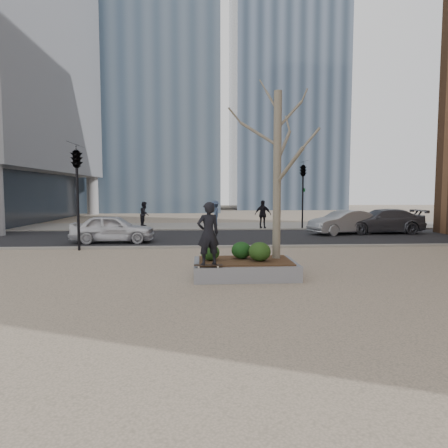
{
  "coord_description": "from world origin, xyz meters",
  "views": [
    {
      "loc": [
        -0.31,
        -11.65,
        2.53
      ],
      "look_at": [
        0.5,
        2.0,
        1.4
      ],
      "focal_mm": 32.0,
      "sensor_mm": 36.0,
      "label": 1
    }
  ],
  "objects": [
    {
      "name": "ground",
      "position": [
        0.0,
        0.0,
        0.0
      ],
      "size": [
        120.0,
        120.0,
        0.0
      ],
      "primitive_type": "plane",
      "color": "tan",
      "rests_on": "ground"
    },
    {
      "name": "police_car",
      "position": [
        -4.59,
        8.07,
        0.7
      ],
      "size": [
        4.0,
        1.62,
        1.36
      ],
      "primitive_type": "imported",
      "rotation": [
        0.0,
        0.0,
        1.57
      ],
      "color": "silver",
      "rests_on": "street"
    },
    {
      "name": "street",
      "position": [
        0.0,
        10.0,
        0.01
      ],
      "size": [
        60.0,
        8.0,
        0.02
      ],
      "primitive_type": "cube",
      "color": "black",
      "rests_on": "ground"
    },
    {
      "name": "traffic_light_far",
      "position": [
        6.5,
        14.6,
        2.25
      ],
      "size": [
        0.6,
        2.48,
        4.5
      ],
      "primitive_type": null,
      "color": "black",
      "rests_on": "ground"
    },
    {
      "name": "shrub_left",
      "position": [
        -0.03,
        -0.0,
        0.73
      ],
      "size": [
        0.56,
        0.56,
        0.47
      ],
      "primitive_type": "ellipsoid",
      "color": "#103312",
      "rests_on": "planter_mulch"
    },
    {
      "name": "shrub_right",
      "position": [
        1.41,
        -0.19,
        0.77
      ],
      "size": [
        0.65,
        0.65,
        0.56
      ],
      "primitive_type": "ellipsoid",
      "color": "#1A3912",
      "rests_on": "planter_mulch"
    },
    {
      "name": "far_sidewalk",
      "position": [
        0.0,
        17.0,
        0.01
      ],
      "size": [
        60.0,
        6.0,
        0.02
      ],
      "primitive_type": "cube",
      "color": "gray",
      "rests_on": "ground"
    },
    {
      "name": "traffic_light_near",
      "position": [
        -5.5,
        5.6,
        2.25
      ],
      "size": [
        0.6,
        2.48,
        4.5
      ],
      "primitive_type": null,
      "color": "black",
      "rests_on": "ground"
    },
    {
      "name": "shrub_middle",
      "position": [
        0.92,
        0.26,
        0.75
      ],
      "size": [
        0.6,
        0.6,
        0.51
      ],
      "primitive_type": "ellipsoid",
      "color": "#123A13",
      "rests_on": "planter_mulch"
    },
    {
      "name": "car_silver",
      "position": [
        8.07,
        11.17,
        0.71
      ],
      "size": [
        4.45,
        2.72,
        1.39
      ],
      "primitive_type": "imported",
      "rotation": [
        0.0,
        0.0,
        5.03
      ],
      "color": "#A7AAAF",
      "rests_on": "street"
    },
    {
      "name": "sycamore_tree",
      "position": [
        2.0,
        0.3,
        3.79
      ],
      "size": [
        2.8,
        2.8,
        6.6
      ],
      "primitive_type": null,
      "color": "gray",
      "rests_on": "planter_mulch"
    },
    {
      "name": "pedestrian_c",
      "position": [
        3.87,
        14.79,
        0.97
      ],
      "size": [
        1.2,
        0.88,
        1.89
      ],
      "primitive_type": "imported",
      "rotation": [
        0.0,
        0.0,
        2.71
      ],
      "color": "black",
      "rests_on": "far_sidewalk"
    },
    {
      "name": "planter_mulch",
      "position": [
        1.0,
        0.0,
        0.47
      ],
      "size": [
        2.7,
        1.7,
        0.04
      ],
      "primitive_type": "cube",
      "color": "#382314",
      "rests_on": "planter"
    },
    {
      "name": "planter",
      "position": [
        1.0,
        0.0,
        0.23
      ],
      "size": [
        3.0,
        2.0,
        0.45
      ],
      "primitive_type": "cube",
      "color": "gray",
      "rests_on": "ground"
    },
    {
      "name": "skateboarder",
      "position": [
        -0.1,
        -0.88,
        1.38
      ],
      "size": [
        0.72,
        0.58,
        1.72
      ],
      "primitive_type": "imported",
      "rotation": [
        0.0,
        0.0,
        3.44
      ],
      "color": "black",
      "rests_on": "skateboard"
    },
    {
      "name": "car_third",
      "position": [
        10.47,
        11.51,
        0.74
      ],
      "size": [
        5.02,
        2.1,
        1.45
      ],
      "primitive_type": "imported",
      "rotation": [
        0.0,
        0.0,
        4.7
      ],
      "color": "#4F515A",
      "rests_on": "street"
    },
    {
      "name": "building_glass_a",
      "position": [
        -6.0,
        42.0,
        22.5
      ],
      "size": [
        16.0,
        16.0,
        45.0
      ],
      "primitive_type": "cube",
      "color": "slate",
      "rests_on": "ground"
    },
    {
      "name": "building_glass_b",
      "position": [
        12.0,
        48.0,
        27.5
      ],
      "size": [
        15.0,
        15.0,
        55.0
      ],
      "primitive_type": "cube",
      "color": "slate",
      "rests_on": "ground"
    },
    {
      "name": "skateboard",
      "position": [
        -0.1,
        -0.88,
        0.49
      ],
      "size": [
        0.78,
        0.21,
        0.08
      ],
      "primitive_type": null,
      "rotation": [
        0.0,
        0.0,
        -0.01
      ],
      "color": "black",
      "rests_on": "planter"
    },
    {
      "name": "pedestrian_a",
      "position": [
        -4.3,
        17.12,
        0.9
      ],
      "size": [
        0.77,
        0.93,
        1.75
      ],
      "primitive_type": "imported",
      "rotation": [
        0.0,
        0.0,
        1.43
      ],
      "color": "black",
      "rests_on": "far_sidewalk"
    },
    {
      "name": "pedestrian_b",
      "position": [
        0.76,
        17.25,
        0.93
      ],
      "size": [
        0.88,
        1.28,
        1.82
      ],
      "primitive_type": "imported",
      "rotation": [
        0.0,
        0.0,
        4.53
      ],
      "color": "#394967",
      "rests_on": "far_sidewalk"
    }
  ]
}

